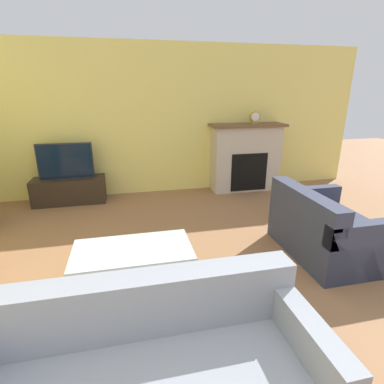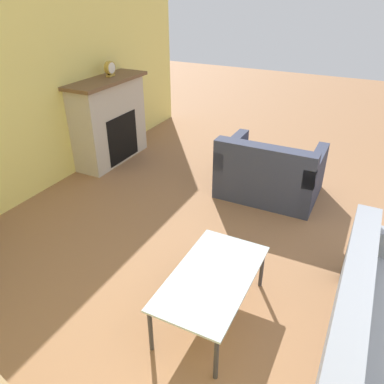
% 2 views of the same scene
% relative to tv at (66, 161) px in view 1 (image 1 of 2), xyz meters
% --- Properties ---
extents(wall_back, '(8.67, 0.06, 2.70)m').
position_rel_tv_xyz_m(wall_back, '(1.28, 0.33, 0.60)').
color(wall_back, '#EADB72').
rests_on(wall_back, ground_plane).
extents(fireplace, '(1.42, 0.51, 1.29)m').
position_rel_tv_xyz_m(fireplace, '(3.29, 0.07, -0.08)').
color(fireplace, '#BCB2A3').
rests_on(fireplace, ground_plane).
extents(tv_stand, '(1.20, 0.43, 0.45)m').
position_rel_tv_xyz_m(tv_stand, '(-0.00, 0.00, -0.53)').
color(tv_stand, '#2D2319').
rests_on(tv_stand, ground_plane).
extents(tv, '(0.90, 0.06, 0.61)m').
position_rel_tv_xyz_m(tv, '(0.00, 0.00, 0.00)').
color(tv, '#232328').
rests_on(tv, tv_stand).
extents(couch_sectional, '(2.03, 0.88, 0.82)m').
position_rel_tv_xyz_m(couch_sectional, '(1.03, -4.02, -0.46)').
color(couch_sectional, gray).
rests_on(couch_sectional, ground_plane).
extents(couch_loveseat, '(0.97, 1.27, 0.82)m').
position_rel_tv_xyz_m(couch_loveseat, '(3.30, -2.51, -0.46)').
color(couch_loveseat, '#33384C').
rests_on(couch_loveseat, ground_plane).
extents(coffee_table, '(1.15, 0.63, 0.44)m').
position_rel_tv_xyz_m(coffee_table, '(1.01, -2.69, -0.35)').
color(coffee_table, '#333338').
rests_on(coffee_table, ground_plane).
extents(mantel_clock, '(0.19, 0.07, 0.22)m').
position_rel_tv_xyz_m(mantel_clock, '(3.43, 0.07, 0.66)').
color(mantel_clock, '#B79338').
rests_on(mantel_clock, fireplace).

